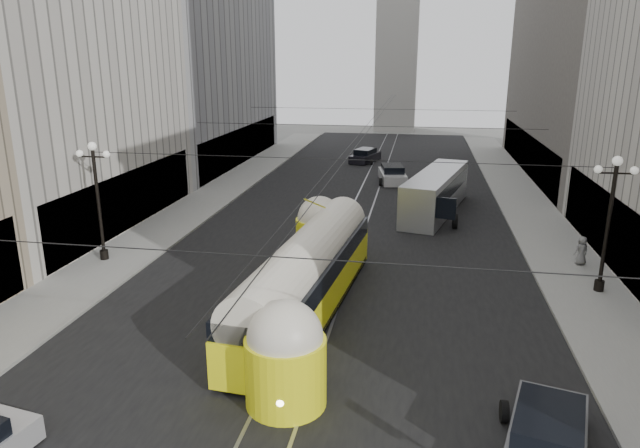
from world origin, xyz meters
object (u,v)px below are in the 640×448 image
at_px(streetcar, 307,274).
at_px(sedan_grey, 547,439).
at_px(pedestrian_sidewalk_right, 582,251).
at_px(city_bus, 436,191).

height_order(streetcar, sedan_grey, streetcar).
distance_m(sedan_grey, pedestrian_sidewalk_right, 16.91).
xyz_separation_m(city_bus, pedestrian_sidewalk_right, (7.36, -9.94, -0.68)).
bearing_deg(sedan_grey, city_bus, 95.48).
bearing_deg(streetcar, sedan_grey, -44.76).
height_order(streetcar, city_bus, streetcar).
bearing_deg(pedestrian_sidewalk_right, streetcar, 9.51).
relative_size(city_bus, pedestrian_sidewalk_right, 7.72).
distance_m(streetcar, city_bus, 18.82).
distance_m(city_bus, sedan_grey, 26.27).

